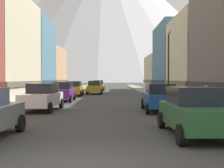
{
  "coord_description": "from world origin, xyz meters",
  "views": [
    {
      "loc": [
        0.77,
        -6.98,
        2.1
      ],
      "look_at": [
        0.88,
        39.28,
        1.23
      ],
      "focal_mm": 47.62,
      "sensor_mm": 36.0,
      "label": 1
    }
  ],
  "objects_px": {
    "car_left_2": "(62,91)",
    "trash_bin_right": "(216,106)",
    "pedestrian_0": "(33,92)",
    "streetlamp_right": "(168,55)",
    "pedestrian_2": "(205,100)",
    "car_driving_0": "(94,87)",
    "car_driving_1": "(98,85)",
    "car_left_1": "(41,97)",
    "car_right_0": "(193,111)",
    "car_right_1": "(159,97)",
    "car_left_3": "(73,88)"
  },
  "relations": [
    {
      "from": "car_driving_0",
      "to": "pedestrian_0",
      "type": "height_order",
      "value": "same"
    },
    {
      "from": "car_left_3",
      "to": "car_driving_1",
      "type": "relative_size",
      "value": 1.01
    },
    {
      "from": "car_right_1",
      "to": "car_driving_1",
      "type": "xyz_separation_m",
      "value": [
        -5.4,
        32.51,
        0.0
      ]
    },
    {
      "from": "car_right_0",
      "to": "car_right_1",
      "type": "height_order",
      "value": "same"
    },
    {
      "from": "car_right_0",
      "to": "streetlamp_right",
      "type": "relative_size",
      "value": 0.76
    },
    {
      "from": "car_left_1",
      "to": "car_left_2",
      "type": "relative_size",
      "value": 1.01
    },
    {
      "from": "car_left_2",
      "to": "trash_bin_right",
      "type": "height_order",
      "value": "car_left_2"
    },
    {
      "from": "car_driving_1",
      "to": "pedestrian_2",
      "type": "relative_size",
      "value": 2.84
    },
    {
      "from": "car_driving_1",
      "to": "trash_bin_right",
      "type": "xyz_separation_m",
      "value": [
        7.95,
        -35.55,
        -0.26
      ]
    },
    {
      "from": "car_left_3",
      "to": "pedestrian_0",
      "type": "distance_m",
      "value": 9.23
    },
    {
      "from": "car_right_1",
      "to": "streetlamp_right",
      "type": "xyz_separation_m",
      "value": [
        1.55,
        5.23,
        3.09
      ]
    },
    {
      "from": "car_driving_1",
      "to": "pedestrian_2",
      "type": "xyz_separation_m",
      "value": [
        7.85,
        -34.09,
        -0.04
      ]
    },
    {
      "from": "car_left_2",
      "to": "trash_bin_right",
      "type": "distance_m",
      "value": 15.32
    },
    {
      "from": "car_left_1",
      "to": "car_right_0",
      "type": "height_order",
      "value": "same"
    },
    {
      "from": "car_driving_1",
      "to": "pedestrian_2",
      "type": "distance_m",
      "value": 34.98
    },
    {
      "from": "car_left_2",
      "to": "trash_bin_right",
      "type": "relative_size",
      "value": 4.52
    },
    {
      "from": "pedestrian_0",
      "to": "streetlamp_right",
      "type": "height_order",
      "value": "streetlamp_right"
    },
    {
      "from": "car_right_0",
      "to": "car_driving_0",
      "type": "height_order",
      "value": "same"
    },
    {
      "from": "car_left_1",
      "to": "pedestrian_2",
      "type": "height_order",
      "value": "car_left_1"
    },
    {
      "from": "pedestrian_0",
      "to": "pedestrian_2",
      "type": "relative_size",
      "value": 1.05
    },
    {
      "from": "car_right_1",
      "to": "trash_bin_right",
      "type": "relative_size",
      "value": 4.53
    },
    {
      "from": "trash_bin_right",
      "to": "car_left_1",
      "type": "bearing_deg",
      "value": 160.89
    },
    {
      "from": "car_left_1",
      "to": "car_driving_1",
      "type": "distance_m",
      "value": 32.11
    },
    {
      "from": "car_driving_1",
      "to": "pedestrian_0",
      "type": "height_order",
      "value": "same"
    },
    {
      "from": "car_driving_1",
      "to": "pedestrian_0",
      "type": "xyz_separation_m",
      "value": [
        -4.65,
        -24.67,
        0.0
      ]
    },
    {
      "from": "car_left_1",
      "to": "streetlamp_right",
      "type": "bearing_deg",
      "value": 27.42
    },
    {
      "from": "car_left_1",
      "to": "pedestrian_2",
      "type": "distance_m",
      "value": 10.25
    },
    {
      "from": "car_left_1",
      "to": "pedestrian_2",
      "type": "relative_size",
      "value": 2.89
    },
    {
      "from": "car_driving_1",
      "to": "pedestrian_2",
      "type": "height_order",
      "value": "car_driving_1"
    },
    {
      "from": "car_left_3",
      "to": "trash_bin_right",
      "type": "relative_size",
      "value": 4.52
    },
    {
      "from": "pedestrian_0",
      "to": "streetlamp_right",
      "type": "bearing_deg",
      "value": -12.7
    },
    {
      "from": "car_left_1",
      "to": "car_right_0",
      "type": "relative_size",
      "value": 1.01
    },
    {
      "from": "car_left_1",
      "to": "trash_bin_right",
      "type": "bearing_deg",
      "value": -19.11
    },
    {
      "from": "car_driving_1",
      "to": "car_right_0",
      "type": "bearing_deg",
      "value": -82.4
    },
    {
      "from": "pedestrian_2",
      "to": "car_right_0",
      "type": "bearing_deg",
      "value": -110.99
    },
    {
      "from": "car_driving_0",
      "to": "pedestrian_0",
      "type": "distance_m",
      "value": 14.22
    },
    {
      "from": "car_left_3",
      "to": "car_driving_0",
      "type": "xyz_separation_m",
      "value": [
        2.2,
        4.54,
        0.0
      ]
    },
    {
      "from": "trash_bin_right",
      "to": "pedestrian_2",
      "type": "relative_size",
      "value": 0.63
    },
    {
      "from": "car_right_0",
      "to": "pedestrian_2",
      "type": "bearing_deg",
      "value": 69.01
    },
    {
      "from": "pedestrian_0",
      "to": "car_left_2",
      "type": "bearing_deg",
      "value": 13.86
    },
    {
      "from": "car_driving_0",
      "to": "car_driving_1",
      "type": "distance_m",
      "value": 11.23
    },
    {
      "from": "car_left_2",
      "to": "streetlamp_right",
      "type": "distance_m",
      "value": 10.18
    },
    {
      "from": "car_right_0",
      "to": "car_driving_0",
      "type": "relative_size",
      "value": 1.01
    },
    {
      "from": "car_left_3",
      "to": "car_driving_1",
      "type": "bearing_deg",
      "value": 82.06
    },
    {
      "from": "car_driving_1",
      "to": "streetlamp_right",
      "type": "distance_m",
      "value": 28.33
    },
    {
      "from": "trash_bin_right",
      "to": "pedestrian_2",
      "type": "distance_m",
      "value": 1.48
    },
    {
      "from": "car_left_1",
      "to": "trash_bin_right",
      "type": "height_order",
      "value": "car_left_1"
    },
    {
      "from": "car_left_3",
      "to": "car_driving_1",
      "type": "xyz_separation_m",
      "value": [
        2.2,
        15.77,
        0.0
      ]
    },
    {
      "from": "pedestrian_0",
      "to": "pedestrian_2",
      "type": "xyz_separation_m",
      "value": [
        12.5,
        -9.41,
        -0.04
      ]
    },
    {
      "from": "car_right_1",
      "to": "trash_bin_right",
      "type": "distance_m",
      "value": 3.97
    }
  ]
}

